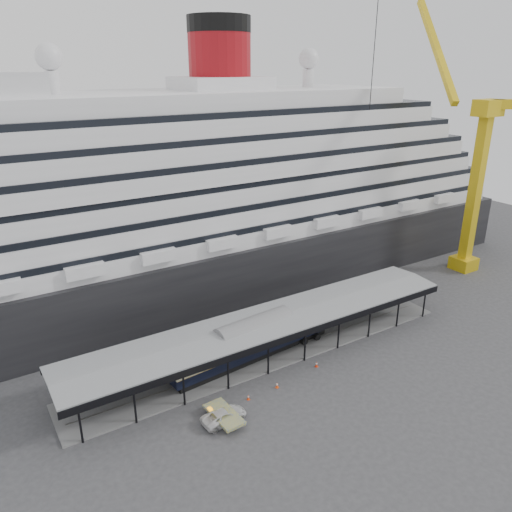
% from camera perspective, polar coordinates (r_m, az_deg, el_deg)
% --- Properties ---
extents(ground, '(200.00, 200.00, 0.00)m').
position_cam_1_polar(ground, '(65.87, 3.99, -12.89)').
color(ground, '#363639').
rests_on(ground, ground).
extents(cruise_ship, '(130.00, 30.00, 43.90)m').
position_cam_1_polar(cruise_ship, '(84.58, -8.63, 8.26)').
color(cruise_ship, black).
rests_on(cruise_ship, ground).
extents(platform_canopy, '(56.00, 9.18, 5.30)m').
position_cam_1_polar(platform_canopy, '(68.06, 1.54, -9.28)').
color(platform_canopy, slate).
rests_on(platform_canopy, ground).
extents(crane_yellow, '(23.83, 18.78, 47.60)m').
position_cam_1_polar(crane_yellow, '(98.04, 23.56, 9.48)').
color(crane_yellow, gold).
rests_on(crane_yellow, ground).
extents(port_truck, '(5.27, 2.64, 1.43)m').
position_cam_1_polar(port_truck, '(57.51, -3.67, -17.76)').
color(port_truck, silver).
rests_on(port_truck, ground).
extents(pullman_carriage, '(24.97, 5.29, 24.34)m').
position_cam_1_polar(pullman_carriage, '(66.62, -0.24, -9.43)').
color(pullman_carriage, black).
rests_on(pullman_carriage, ground).
extents(traffic_cone_left, '(0.37, 0.37, 0.67)m').
position_cam_1_polar(traffic_cone_left, '(60.64, -0.88, -15.83)').
color(traffic_cone_left, '#EF3D0D').
rests_on(traffic_cone_left, ground).
extents(traffic_cone_mid, '(0.47, 0.47, 0.74)m').
position_cam_1_polar(traffic_cone_mid, '(62.53, 2.42, -14.52)').
color(traffic_cone_mid, '#F0440D').
rests_on(traffic_cone_mid, ground).
extents(traffic_cone_right, '(0.46, 0.46, 0.76)m').
position_cam_1_polar(traffic_cone_right, '(66.65, 6.94, -12.17)').
color(traffic_cone_right, red).
rests_on(traffic_cone_right, ground).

